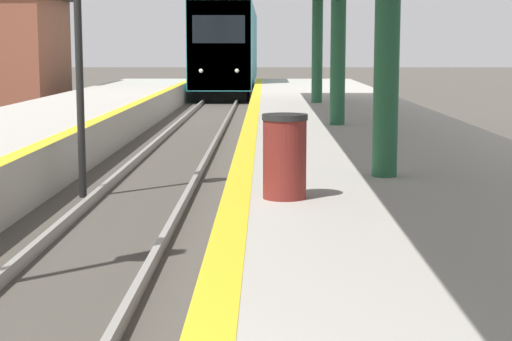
# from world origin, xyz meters

# --- Properties ---
(train) EXTENTS (2.74, 21.04, 4.61)m
(train) POSITION_xyz_m (0.00, 44.16, 2.34)
(train) COLOR black
(train) RESTS_ON ground
(trash_bin) EXTENTS (0.47, 0.47, 0.87)m
(trash_bin) POSITION_xyz_m (2.15, 6.52, 1.29)
(trash_bin) COLOR maroon
(trash_bin) RESTS_ON platform_right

